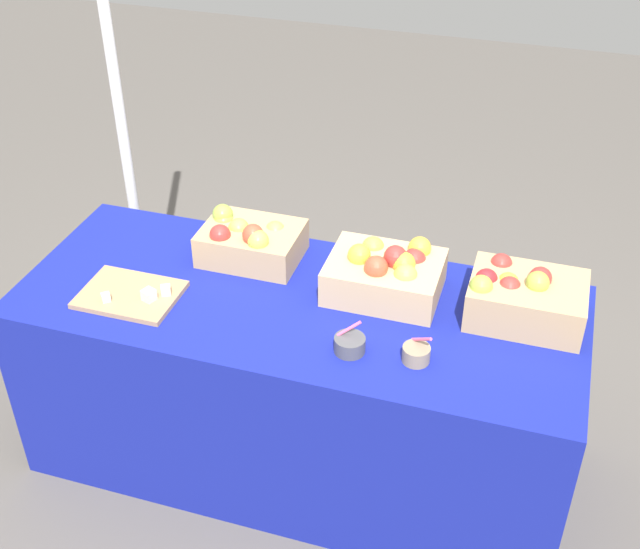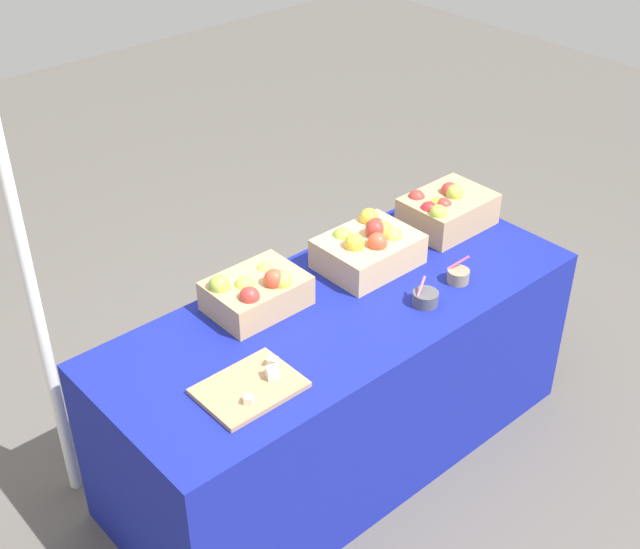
% 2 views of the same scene
% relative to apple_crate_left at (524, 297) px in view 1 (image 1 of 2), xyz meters
% --- Properties ---
extents(ground_plane, '(10.00, 10.00, 0.00)m').
position_rel_apple_crate_left_xyz_m(ground_plane, '(-0.72, -0.13, -0.82)').
color(ground_plane, '#56514C').
extents(table, '(1.90, 0.76, 0.74)m').
position_rel_apple_crate_left_xyz_m(table, '(-0.72, -0.13, -0.45)').
color(table, navy).
rests_on(table, ground_plane).
extents(apple_crate_left, '(0.36, 0.27, 0.19)m').
position_rel_apple_crate_left_xyz_m(apple_crate_left, '(0.00, 0.00, 0.00)').
color(apple_crate_left, tan).
rests_on(apple_crate_left, table).
extents(apple_crate_middle, '(0.37, 0.29, 0.19)m').
position_rel_apple_crate_left_xyz_m(apple_crate_middle, '(-0.45, 0.00, -0.00)').
color(apple_crate_middle, tan).
rests_on(apple_crate_middle, table).
extents(apple_crate_right, '(0.35, 0.26, 0.18)m').
position_rel_apple_crate_left_xyz_m(apple_crate_right, '(-0.96, 0.07, -0.01)').
color(apple_crate_right, tan).
rests_on(apple_crate_right, table).
extents(cutting_board_front, '(0.32, 0.24, 0.06)m').
position_rel_apple_crate_left_xyz_m(cutting_board_front, '(-1.26, -0.28, -0.07)').
color(cutting_board_front, tan).
rests_on(cutting_board_front, table).
extents(sample_bowl_near, '(0.09, 0.09, 0.11)m').
position_rel_apple_crate_left_xyz_m(sample_bowl_near, '(-0.28, -0.31, -0.05)').
color(sample_bowl_near, gray).
rests_on(sample_bowl_near, table).
extents(sample_bowl_mid, '(0.10, 0.10, 0.10)m').
position_rel_apple_crate_left_xyz_m(sample_bowl_mid, '(-0.48, -0.33, -0.05)').
color(sample_bowl_mid, '#4C4C51').
rests_on(sample_bowl_mid, table).
extents(tent_pole, '(0.04, 0.04, 2.01)m').
position_rel_apple_crate_left_xyz_m(tent_pole, '(-1.64, 0.42, 0.19)').
color(tent_pole, white).
rests_on(tent_pole, ground_plane).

